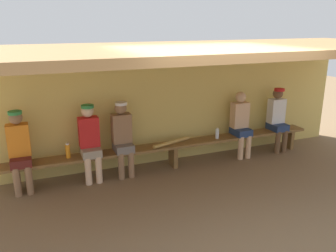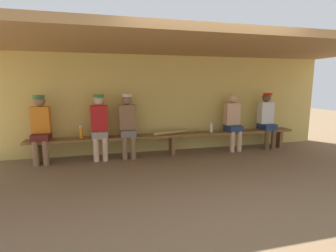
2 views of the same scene
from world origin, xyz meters
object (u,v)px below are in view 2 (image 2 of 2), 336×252
player_in_white (128,123)px  bench (172,137)px  player_middle (41,126)px  player_with_sunglasses (233,120)px  player_leftmost (100,124)px  baseball_bat (171,132)px  water_bottle_clear (211,128)px  water_bottle_orange (81,132)px  player_shirtless_tan (267,118)px

player_in_white → bench: bearing=-0.2°
player_middle → player_with_sunglasses: bearing=-0.0°
player_middle → player_in_white: 1.69m
player_leftmost → baseball_bat: player_leftmost is taller
player_leftmost → player_with_sunglasses: player_leftmost is taller
water_bottle_clear → water_bottle_orange: (-2.85, 0.05, 0.02)m
water_bottle_orange → player_in_white: bearing=-0.6°
player_in_white → player_with_sunglasses: bearing=-0.0°
player_with_sunglasses → water_bottle_clear: bearing=-175.9°
bench → baseball_bat: size_ratio=6.93×
bench → water_bottle_clear: (0.92, -0.04, 0.17)m
water_bottle_clear → player_middle: bearing=179.3°
player_leftmost → water_bottle_orange: player_leftmost is taller
player_with_sunglasses → baseball_bat: (-1.52, -0.00, -0.24)m
player_leftmost → water_bottle_orange: (-0.38, 0.01, -0.16)m
water_bottle_clear → water_bottle_orange: bearing=179.0°
water_bottle_orange → baseball_bat: size_ratio=0.30×
player_middle → player_in_white: size_ratio=1.00×
player_middle → water_bottle_clear: bearing=-0.7°
bench → baseball_bat: baseball_bat is taller
player_shirtless_tan → player_middle: 5.07m
player_middle → water_bottle_orange: bearing=0.8°
water_bottle_orange → player_leftmost: bearing=-1.6°
player_middle → player_with_sunglasses: (4.15, -0.00, -0.02)m
player_with_sunglasses → player_middle: bearing=180.0°
player_in_white → player_with_sunglasses: size_ratio=1.01×
player_shirtless_tan → baseball_bat: bearing=-179.9°
player_middle → player_with_sunglasses: 4.15m
bench → water_bottle_orange: 1.94m
water_bottle_orange → baseball_bat: water_bottle_orange is taller
bench → player_middle: size_ratio=4.46×
player_middle → baseball_bat: size_ratio=1.55×
player_with_sunglasses → water_bottle_orange: 3.42m
player_with_sunglasses → player_shirtless_tan: bearing=0.0°
player_shirtless_tan → water_bottle_orange: 4.33m
player_shirtless_tan → player_middle: same height
bench → player_in_white: 1.04m
player_with_sunglasses → baseball_bat: bearing=-179.9°
player_with_sunglasses → water_bottle_clear: (-0.56, -0.04, -0.17)m
player_in_white → player_shirtless_tan: bearing=0.0°
water_bottle_clear → player_shirtless_tan: bearing=1.6°
bench → water_bottle_orange: (-1.93, 0.01, 0.20)m
player_leftmost → player_with_sunglasses: 3.04m
player_with_sunglasses → player_in_white: bearing=180.0°
player_shirtless_tan → water_bottle_clear: 1.49m
bench → player_with_sunglasses: size_ratio=4.49×
bench → player_leftmost: size_ratio=4.46×
player_in_white → baseball_bat: size_ratio=1.55×
player_in_white → baseball_bat: bearing=-0.2°
player_middle → water_bottle_clear: player_middle is taller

